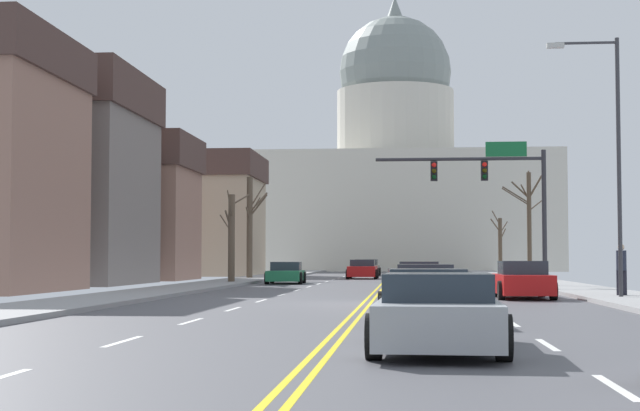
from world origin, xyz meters
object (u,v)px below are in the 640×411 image
(sedan_oncoming_01, at_px, (363,270))
(sedan_oncoming_02, at_px, (366,268))
(sedan_near_04, at_px, (438,314))
(sedan_oncoming_00, at_px, (286,274))
(sedan_near_00, at_px, (419,277))
(pedestrian_00, at_px, (621,267))
(signal_gantry, at_px, (495,183))
(street_lamp_right, at_px, (610,144))
(sedan_near_03, at_px, (425,298))
(sedan_near_02, at_px, (425,287))
(sedan_near_01, at_px, (522,281))

(sedan_oncoming_01, distance_m, sedan_oncoming_02, 10.54)
(sedan_near_04, distance_m, sedan_oncoming_02, 61.52)
(sedan_oncoming_00, relative_size, sedan_oncoming_02, 0.96)
(sedan_near_00, distance_m, pedestrian_00, 10.12)
(signal_gantry, height_order, sedan_near_04, signal_gantry)
(street_lamp_right, height_order, sedan_near_03, street_lamp_right)
(sedan_near_00, bearing_deg, sedan_near_02, -89.98)
(sedan_near_00, relative_size, pedestrian_00, 2.44)
(sedan_near_01, height_order, pedestrian_00, pedestrian_00)
(sedan_oncoming_00, xyz_separation_m, pedestrian_00, (13.82, -19.17, 0.56))
(sedan_near_03, relative_size, sedan_oncoming_02, 0.97)
(street_lamp_right, bearing_deg, sedan_near_01, 148.53)
(street_lamp_right, bearing_deg, sedan_oncoming_02, 102.70)
(sedan_near_00, height_order, sedan_near_02, sedan_near_00)
(sedan_oncoming_02, bearing_deg, sedan_near_03, -86.32)
(sedan_near_04, height_order, sedan_oncoming_02, sedan_oncoming_02)
(sedan_oncoming_02, distance_m, pedestrian_00, 43.62)
(street_lamp_right, xyz_separation_m, sedan_oncoming_00, (-13.25, 20.36, -4.61))
(street_lamp_right, relative_size, sedan_oncoming_00, 1.97)
(sedan_near_03, xyz_separation_m, sedan_near_04, (0.07, -6.25, 0.01))
(sedan_near_02, relative_size, sedan_oncoming_02, 0.95)
(sedan_near_00, distance_m, sedan_near_04, 26.59)
(pedestrian_00, bearing_deg, sedan_oncoming_01, 107.78)
(street_lamp_right, xyz_separation_m, sedan_oncoming_01, (-9.63, 33.02, -4.55))
(sedan_near_00, bearing_deg, signal_gantry, 51.24)
(pedestrian_00, bearing_deg, sedan_near_00, 131.73)
(sedan_oncoming_00, bearing_deg, sedan_near_01, -60.58)
(sedan_near_03, distance_m, sedan_oncoming_02, 55.27)
(sedan_near_00, relative_size, sedan_oncoming_02, 0.94)
(sedan_oncoming_01, bearing_deg, sedan_near_02, -84.72)
(street_lamp_right, distance_m, sedan_near_02, 8.94)
(street_lamp_right, height_order, sedan_oncoming_01, street_lamp_right)
(sedan_near_01, height_order, sedan_oncoming_00, sedan_near_01)
(sedan_oncoming_02, bearing_deg, sedan_near_02, -85.65)
(sedan_near_03, relative_size, sedan_oncoming_00, 1.01)
(signal_gantry, xyz_separation_m, sedan_oncoming_01, (-7.10, 19.77, -4.28))
(sedan_near_00, xyz_separation_m, sedan_oncoming_00, (-7.09, 11.63, -0.04))
(sedan_near_01, height_order, sedan_oncoming_02, sedan_near_01)
(sedan_oncoming_01, xyz_separation_m, sedan_oncoming_02, (-0.18, 10.54, -0.00))
(sedan_near_01, distance_m, sedan_near_03, 13.72)
(sedan_oncoming_00, bearing_deg, sedan_oncoming_02, 81.57)
(sedan_oncoming_01, height_order, pedestrian_00, pedestrian_00)
(sedan_near_00, height_order, sedan_near_04, sedan_near_00)
(sedan_near_01, bearing_deg, sedan_near_04, -100.17)
(street_lamp_right, distance_m, sedan_near_03, 13.97)
(sedan_near_03, bearing_deg, sedan_oncoming_02, 93.68)
(sedan_near_00, distance_m, sedan_oncoming_02, 35.01)
(signal_gantry, bearing_deg, sedan_near_04, -96.71)
(sedan_near_02, distance_m, sedan_near_04, 13.25)
(signal_gantry, xyz_separation_m, sedan_near_03, (-3.73, -24.85, -4.34))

